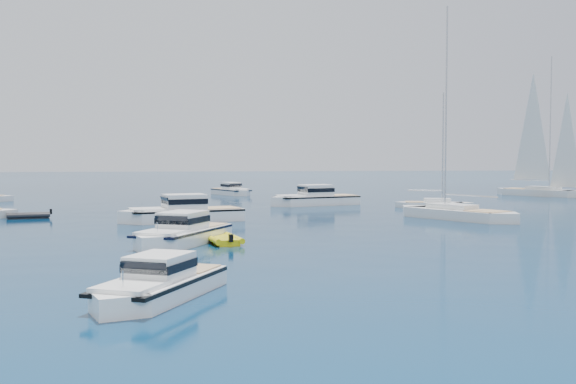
% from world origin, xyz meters
% --- Properties ---
extents(ground, '(400.00, 400.00, 0.00)m').
position_xyz_m(ground, '(0.00, 0.00, 0.00)').
color(ground, navy).
rests_on(ground, ground).
extents(motor_cruiser_near, '(5.67, 8.38, 2.13)m').
position_xyz_m(motor_cruiser_near, '(-8.70, -5.00, 0.00)').
color(motor_cruiser_near, white).
rests_on(motor_cruiser_near, ground).
extents(motor_cruiser_left, '(6.83, 9.78, 2.49)m').
position_xyz_m(motor_cruiser_left, '(-8.22, 11.00, 0.00)').
color(motor_cruiser_left, white).
rests_on(motor_cruiser_left, ground).
extents(motor_cruiser_centre, '(11.21, 6.09, 2.81)m').
position_xyz_m(motor_cruiser_centre, '(-8.53, 25.37, 0.00)').
color(motor_cruiser_centre, white).
rests_on(motor_cruiser_centre, ground).
extents(motor_cruiser_distant, '(11.13, 6.38, 2.79)m').
position_xyz_m(motor_cruiser_distant, '(5.08, 42.11, 0.00)').
color(motor_cruiser_distant, white).
rests_on(motor_cruiser_distant, ground).
extents(motor_cruiser_horizon, '(5.95, 8.50, 2.16)m').
position_xyz_m(motor_cruiser_horizon, '(-2.74, 62.53, 0.00)').
color(motor_cruiser_horizon, white).
rests_on(motor_cruiser_horizon, ground).
extents(sailboat_mid_r, '(9.21, 12.50, 18.50)m').
position_xyz_m(sailboat_mid_r, '(14.23, 24.61, 0.00)').
color(sailboat_mid_r, silver).
rests_on(sailboat_mid_r, ground).
extents(sailboat_centre, '(8.51, 4.16, 12.10)m').
position_xyz_m(sailboat_centre, '(16.65, 37.19, 0.00)').
color(sailboat_centre, white).
rests_on(sailboat_centre, ground).
extents(sailboat_sails_r, '(10.35, 12.22, 18.81)m').
position_xyz_m(sailboat_sails_r, '(37.41, 55.26, 0.00)').
color(sailboat_sails_r, silver).
rests_on(sailboat_sails_r, ground).
extents(tender_yellow, '(2.89, 4.30, 0.95)m').
position_xyz_m(tender_yellow, '(-5.74, 11.18, 0.00)').
color(tender_yellow, yellow).
rests_on(tender_yellow, ground).
extents(tender_grey_far, '(3.97, 2.79, 0.95)m').
position_xyz_m(tender_grey_far, '(-21.47, 29.87, 0.00)').
color(tender_grey_far, black).
rests_on(tender_grey_far, ground).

